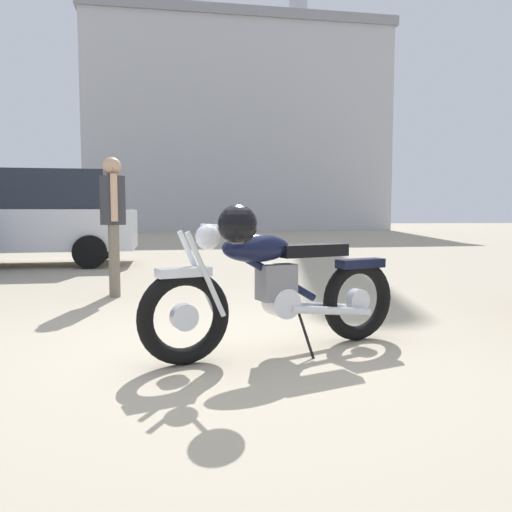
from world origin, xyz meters
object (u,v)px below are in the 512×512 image
(bystander, at_px, (113,211))
(dark_sedan_left, at_px, (34,217))
(vintage_motorcycle, at_px, (274,285))
(pale_sedan_back, at_px, (2,214))

(bystander, relative_size, dark_sedan_left, 0.42)
(vintage_motorcycle, bearing_deg, pale_sedan_back, -83.60)
(vintage_motorcycle, bearing_deg, bystander, -81.10)
(dark_sedan_left, xyz_separation_m, pale_sedan_back, (-2.53, 5.56, 0.02))
(bystander, xyz_separation_m, dark_sedan_left, (-2.04, 3.88, -0.10))
(vintage_motorcycle, relative_size, dark_sedan_left, 0.50)
(bystander, height_order, dark_sedan_left, dark_sedan_left)
(bystander, height_order, pale_sedan_back, pale_sedan_back)
(dark_sedan_left, bearing_deg, vintage_motorcycle, 115.36)
(vintage_motorcycle, height_order, dark_sedan_left, dark_sedan_left)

